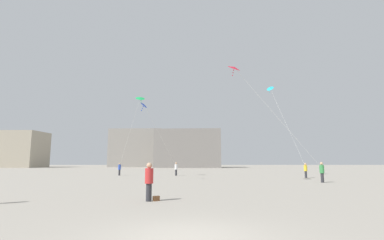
{
  "coord_description": "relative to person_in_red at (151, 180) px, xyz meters",
  "views": [
    {
      "loc": [
        0.13,
        -7.49,
        1.9
      ],
      "look_at": [
        0.0,
        19.32,
        5.8
      ],
      "focal_mm": 26.67,
      "sensor_mm": 36.0,
      "label": 1
    }
  ],
  "objects": [
    {
      "name": "person_in_yellow",
      "position": [
        15.26,
        19.39,
        -0.07
      ],
      "size": [
        0.37,
        0.37,
        1.72
      ],
      "rotation": [
        0.0,
        0.0,
        1.86
      ],
      "color": "#2D2D33",
      "rests_on": "ground_plane"
    },
    {
      "name": "person_in_white",
      "position": [
        -0.06,
        24.75,
        -0.03
      ],
      "size": [
        0.39,
        0.39,
        1.78
      ],
      "rotation": [
        0.0,
        0.0,
        2.84
      ],
      "color": "#2D2D33",
      "rests_on": "ground_plane"
    },
    {
      "name": "person_in_green",
      "position": [
        13.89,
        12.17,
        -0.0
      ],
      "size": [
        0.4,
        0.4,
        1.83
      ],
      "rotation": [
        0.0,
        0.0,
        1.7
      ],
      "color": "#2D2D33",
      "rests_on": "ground_plane"
    },
    {
      "name": "handbag_beside_flyer",
      "position": [
        0.35,
        0.1,
        -0.89
      ],
      "size": [
        0.34,
        0.29,
        0.24
      ],
      "primitive_type": "cube",
      "rotation": [
        0.0,
        0.0,
        0.58
      ],
      "color": "brown",
      "rests_on": "ground_plane"
    },
    {
      "name": "ground_plane",
      "position": [
        1.95,
        -6.6,
        -1.01
      ],
      "size": [
        300.0,
        300.0,
        0.0
      ],
      "primitive_type": "plane",
      "color": "#9E9689"
    },
    {
      "name": "person_in_red",
      "position": [
        0.0,
        0.0,
        0.0
      ],
      "size": [
        0.4,
        0.4,
        1.84
      ],
      "rotation": [
        0.0,
        0.0,
        0.86
      ],
      "color": "#2D2D33",
      "rests_on": "ground_plane"
    },
    {
      "name": "person_in_blue",
      "position": [
        -7.8,
        25.24,
        -0.07
      ],
      "size": [
        0.37,
        0.37,
        1.71
      ],
      "rotation": [
        0.0,
        0.0,
        0.94
      ],
      "color": "#2D2D33",
      "rests_on": "ground_plane"
    },
    {
      "name": "kite_crimson_diamond",
      "position": [
        6.12,
        11.88,
        9.62
      ],
      "size": [
        8.68,
        1.69,
        9.79
      ],
      "color": "red"
    },
    {
      "name": "building_centre_hall",
      "position": [
        -17.05,
        85.69,
        5.45
      ],
      "size": [
        18.33,
        9.33,
        12.92
      ],
      "color": "gray",
      "rests_on": "ground_plane"
    },
    {
      "name": "kite_cobalt_diamond",
      "position": [
        -2.65,
        14.1,
        6.33
      ],
      "size": [
        3.09,
        11.37,
        6.49
      ],
      "color": "blue"
    },
    {
      "name": "building_left_hall",
      "position": [
        -53.05,
        76.94,
        4.62
      ],
      "size": [
        14.85,
        11.83,
        11.26
      ],
      "color": "#A39984",
      "rests_on": "ground_plane"
    },
    {
      "name": "kite_emerald_diamond",
      "position": [
        -4.6,
        21.79,
        8.92
      ],
      "size": [
        3.95,
        4.17,
        9.06
      ],
      "color": "green"
    },
    {
      "name": "building_right_hall",
      "position": [
        0.95,
        75.3,
        4.78
      ],
      "size": [
        20.6,
        12.2,
        11.59
      ],
      "color": "gray",
      "rests_on": "ground_plane"
    },
    {
      "name": "kite_cyan_diamond",
      "position": [
        12.74,
        23.6,
        10.62
      ],
      "size": [
        3.17,
        4.88,
        10.86
      ],
      "color": "#1EB2C6"
    }
  ]
}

